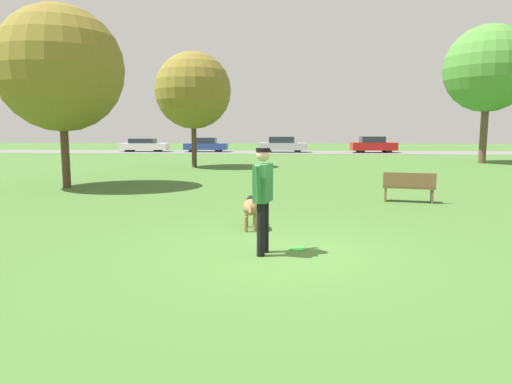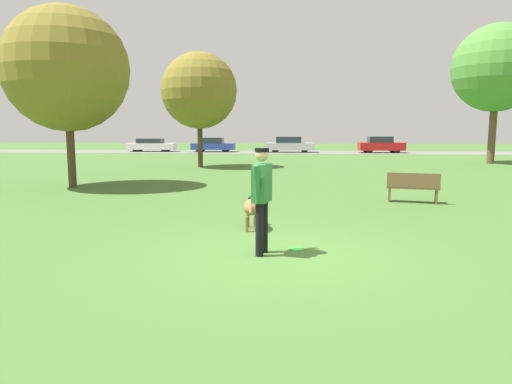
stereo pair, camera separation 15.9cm
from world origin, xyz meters
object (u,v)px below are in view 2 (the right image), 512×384
at_px(frisbee, 297,249).
at_px(parked_car_silver, 290,145).
at_px(tree_near_left, 66,70).
at_px(parked_car_white, 152,145).
at_px(tree_far_left, 199,91).
at_px(parked_car_red, 381,145).
at_px(parked_car_blue, 213,145).
at_px(tree_far_right, 497,68).
at_px(dog, 251,208).
at_px(person, 262,191).
at_px(park_bench, 413,187).

bearing_deg(frisbee, parked_car_silver, 91.01).
height_order(tree_near_left, parked_car_white, tree_near_left).
relative_size(tree_far_left, parked_car_red, 1.55).
distance_m(parked_car_white, parked_car_blue, 5.74).
bearing_deg(parked_car_silver, tree_far_right, -46.21).
distance_m(dog, parked_car_silver, 31.86).
relative_size(person, parked_car_silver, 0.41).
xyz_separation_m(dog, tree_far_right, (12.52, 19.33, 5.12)).
height_order(dog, tree_far_right, tree_far_right).
xyz_separation_m(dog, parked_car_silver, (0.34, 31.86, 0.24)).
bearing_deg(parked_car_blue, dog, -79.73).
bearing_deg(dog, parked_car_red, -18.07).
bearing_deg(person, frisbee, -45.65).
height_order(parked_car_red, park_bench, parked_car_red).
xyz_separation_m(tree_far_right, parked_car_red, (-4.23, 12.37, -4.87)).
relative_size(parked_car_silver, park_bench, 2.94).
xyz_separation_m(frisbee, tree_far_right, (11.60, 20.86, 5.56)).
relative_size(dog, frisbee, 4.15).
relative_size(tree_near_left, parked_car_blue, 1.58).
bearing_deg(parked_car_silver, frisbee, -89.39).
bearing_deg(parked_car_white, parked_car_silver, -3.67).
relative_size(tree_far_left, parked_car_white, 1.37).
height_order(tree_far_left, tree_near_left, tree_near_left).
xyz_separation_m(dog, tree_far_left, (-4.26, 15.18, 3.62)).
bearing_deg(tree_near_left, person, -48.12).
bearing_deg(parked_car_white, tree_near_left, -80.57).
bearing_deg(park_bench, frisbee, 71.17).
distance_m(tree_near_left, tree_far_right, 23.51).
xyz_separation_m(tree_near_left, tree_far_right, (19.51, 13.02, 1.50)).
xyz_separation_m(person, parked_car_red, (7.94, 33.58, -0.34)).
relative_size(tree_far_right, parked_car_blue, 2.06).
height_order(frisbee, parked_car_white, parked_car_white).
bearing_deg(park_bench, dog, 54.72).
distance_m(tree_near_left, park_bench, 11.98).
xyz_separation_m(frisbee, tree_near_left, (-7.91, 7.84, 4.06)).
bearing_deg(tree_near_left, tree_far_right, 33.72).
bearing_deg(tree_near_left, parked_car_white, 101.85).
bearing_deg(parked_car_blue, parked_car_silver, -4.11).
height_order(parked_car_silver, parked_car_red, parked_car_red).
xyz_separation_m(frisbee, parked_car_red, (7.37, 33.23, 0.69)).
height_order(tree_far_left, parked_car_red, tree_far_left).
height_order(parked_car_white, parked_car_silver, parked_car_silver).
xyz_separation_m(tree_far_right, parked_car_silver, (-12.19, 12.54, -4.88)).
distance_m(tree_far_left, parked_car_white, 19.13).
relative_size(person, tree_far_left, 0.29).
height_order(person, parked_car_white, person).
bearing_deg(parked_car_red, parked_car_silver, 177.39).
bearing_deg(parked_car_white, tree_far_left, -66.74).
height_order(frisbee, parked_car_blue, parked_car_blue).
bearing_deg(parked_car_silver, parked_car_blue, 176.93).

